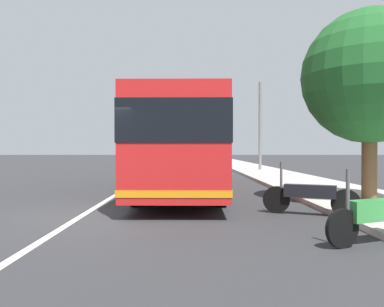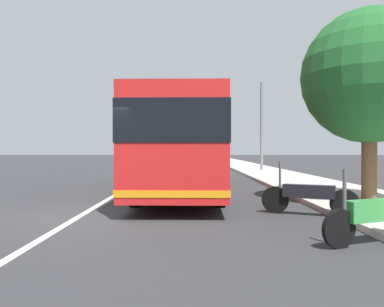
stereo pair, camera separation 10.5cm
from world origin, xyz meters
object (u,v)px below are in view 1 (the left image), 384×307
object	(u,v)px
coach_bus	(184,144)
car_behind_bus	(183,158)
motorcycle_angled	(309,195)
motorcycle_mid_row	(376,216)
car_side_street	(155,156)
car_oncoming	(188,157)
roadside_tree_near_camera	(370,77)
utility_pole	(260,127)
car_far_distant	(192,159)

from	to	relation	value
coach_bus	car_behind_bus	world-z (taller)	coach_bus
coach_bus	motorcycle_angled	world-z (taller)	coach_bus
motorcycle_mid_row	car_side_street	distance (m)	51.43
coach_bus	motorcycle_angled	size ratio (longest dim) A/B	6.03
car_behind_bus	car_side_street	xyz separation A→B (m)	(14.59, 4.43, -0.04)
coach_bus	car_oncoming	bearing A→B (deg)	1.06
motorcycle_mid_row	roadside_tree_near_camera	xyz separation A→B (m)	(4.69, -2.14, 3.21)
car_behind_bus	motorcycle_mid_row	bearing A→B (deg)	-174.91
coach_bus	car_side_street	world-z (taller)	coach_bus
car_side_street	motorcycle_angled	bearing A→B (deg)	12.13
utility_pole	car_behind_bus	bearing A→B (deg)	20.88
coach_bus	motorcycle_mid_row	size ratio (longest dim) A/B	6.30
car_behind_bus	roadside_tree_near_camera	distance (m)	32.18
coach_bus	car_far_distant	xyz separation A→B (m)	(20.61, -0.55, -1.10)
car_far_distant	roadside_tree_near_camera	size ratio (longest dim) A/B	0.70
car_oncoming	utility_pole	distance (m)	22.20
roadside_tree_near_camera	car_oncoming	bearing A→B (deg)	7.93
motorcycle_angled	car_side_street	world-z (taller)	car_side_street
motorcycle_mid_row	car_far_distant	bearing A→B (deg)	-106.49
coach_bus	utility_pole	world-z (taller)	utility_pole
car_far_distant	utility_pole	xyz separation A→B (m)	(-7.71, -4.84, 2.53)
roadside_tree_near_camera	utility_pole	xyz separation A→B (m)	(16.43, 0.05, -0.45)
car_side_street	car_behind_bus	bearing A→B (deg)	19.73
motorcycle_mid_row	car_behind_bus	size ratio (longest dim) A/B	0.48
car_far_distant	car_side_street	xyz separation A→B (m)	(21.96, 5.35, -0.05)
coach_bus	roadside_tree_near_camera	distance (m)	6.76
motorcycle_angled	car_behind_bus	world-z (taller)	car_behind_bus
car_far_distant	car_behind_bus	world-z (taller)	car_behind_bus
roadside_tree_near_camera	utility_pole	bearing A→B (deg)	0.19
car_behind_bus	utility_pole	size ratio (longest dim) A/B	0.64
coach_bus	motorcycle_angled	xyz separation A→B (m)	(-5.48, -3.07, -1.32)
car_far_distant	motorcycle_mid_row	bearing A→B (deg)	-174.65
car_far_distant	utility_pole	size ratio (longest dim) A/B	0.61
car_oncoming	motorcycle_mid_row	bearing A→B (deg)	-178.59
coach_bus	motorcycle_mid_row	bearing A→B (deg)	-156.75
utility_pole	roadside_tree_near_camera	bearing A→B (deg)	-179.81
car_oncoming	car_side_street	bearing A→B (deg)	28.25
car_behind_bus	utility_pole	world-z (taller)	utility_pole
coach_bus	roadside_tree_near_camera	bearing A→B (deg)	-121.70
car_behind_bus	utility_pole	xyz separation A→B (m)	(-15.08, -5.75, 2.54)
motorcycle_angled	car_behind_bus	size ratio (longest dim) A/B	0.50
car_side_street	car_oncoming	bearing A→B (deg)	33.89
car_behind_bus	car_oncoming	distance (m)	6.37
car_far_distant	car_side_street	distance (m)	22.60
car_behind_bus	motorcycle_angled	bearing A→B (deg)	-174.83
coach_bus	utility_pole	distance (m)	14.05
car_behind_bus	car_oncoming	world-z (taller)	car_behind_bus
coach_bus	car_far_distant	distance (m)	20.65
motorcycle_mid_row	car_oncoming	world-z (taller)	car_oncoming
car_far_distant	car_side_street	size ratio (longest dim) A/B	0.95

